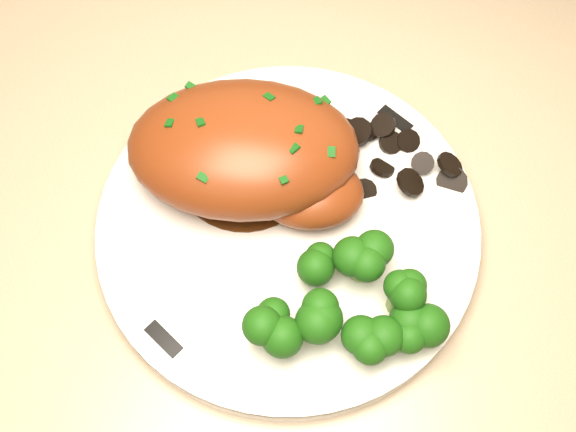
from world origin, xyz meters
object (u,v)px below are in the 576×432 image
(counter, at_px, (407,373))
(chicken_breast, at_px, (251,154))
(broccoli_florets, at_px, (352,303))
(plate, at_px, (288,227))

(counter, height_order, chicken_breast, counter)
(counter, xyz_separation_m, broccoli_florets, (-0.09, -0.10, 0.47))
(counter, relative_size, broccoli_florets, 16.68)
(plate, distance_m, chicken_breast, 0.07)
(plate, distance_m, broccoli_florets, 0.09)
(plate, height_order, broccoli_florets, broccoli_florets)
(counter, height_order, broccoli_florets, counter)
(chicken_breast, relative_size, broccoli_florets, 1.71)
(plate, relative_size, broccoli_florets, 2.44)
(counter, bearing_deg, plate, -163.83)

